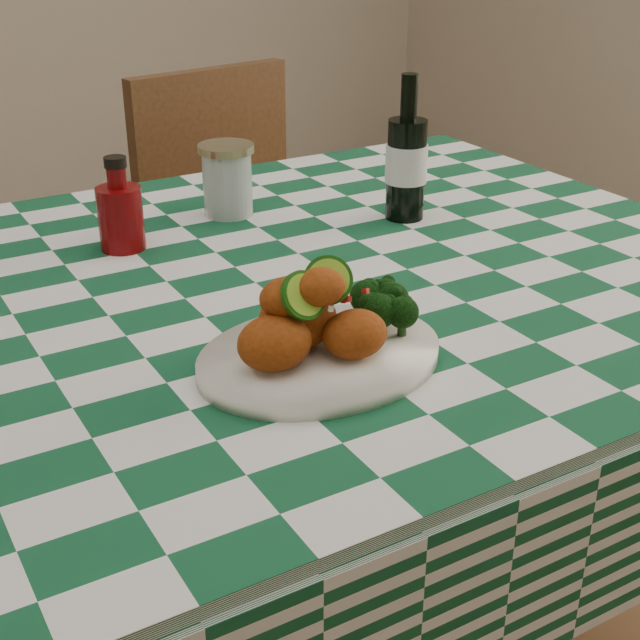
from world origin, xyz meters
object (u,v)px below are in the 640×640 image
plate (320,357)px  wooden_chair_right (261,277)px  fried_chicken_pile (316,311)px  beer_bottle (407,148)px  ketchup_bottle (119,204)px  mason_jar (227,180)px  dining_table (202,538)px

plate → wooden_chair_right: 1.11m
fried_chicken_pile → beer_bottle: beer_bottle is taller
ketchup_bottle → mason_jar: ketchup_bottle is taller
mason_jar → fried_chicken_pile: bearing=-104.7°
mason_jar → wooden_chair_right: size_ratio=0.13×
fried_chicken_pile → ketchup_bottle: 0.46m
beer_bottle → wooden_chair_right: size_ratio=0.25×
plate → fried_chicken_pile: size_ratio=1.86×
fried_chicken_pile → beer_bottle: bearing=43.9°
mason_jar → wooden_chair_right: (0.28, 0.45, -0.39)m
ketchup_bottle → mason_jar: bearing=17.2°
ketchup_bottle → mason_jar: size_ratio=1.20×
ketchup_bottle → beer_bottle: (0.44, -0.10, 0.05)m
ketchup_bottle → beer_bottle: 0.45m
ketchup_bottle → wooden_chair_right: (0.48, 0.51, -0.40)m
fried_chicken_pile → plate: bearing=0.0°
ketchup_bottle → wooden_chair_right: size_ratio=0.15×
plate → beer_bottle: size_ratio=1.25×
dining_table → plate: (0.06, -0.24, 0.40)m
dining_table → ketchup_bottle: 0.51m
mason_jar → ketchup_bottle: bearing=-162.8°
plate → wooden_chair_right: (0.41, 0.97, -0.34)m
mason_jar → wooden_chair_right: bearing=58.3°
dining_table → wooden_chair_right: 0.87m
fried_chicken_pile → wooden_chair_right: bearing=66.9°
beer_bottle → ketchup_bottle: bearing=167.6°
fried_chicken_pile → wooden_chair_right: fried_chicken_pile is taller
ketchup_bottle → plate: bearing=-81.3°
plate → beer_bottle: bearing=44.3°
plate → ketchup_bottle: 0.47m
fried_chicken_pile → wooden_chair_right: size_ratio=0.17×
plate → dining_table: bearing=104.2°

